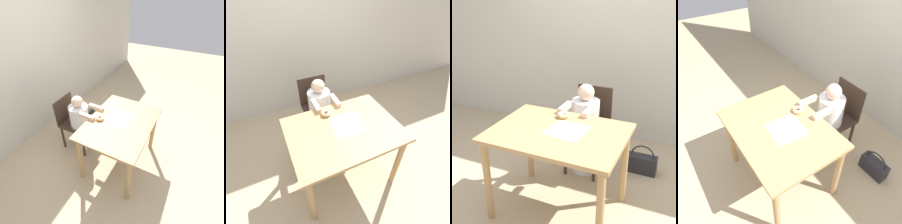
% 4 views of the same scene
% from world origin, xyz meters
% --- Properties ---
extents(ground_plane, '(12.00, 12.00, 0.00)m').
position_xyz_m(ground_plane, '(0.00, 0.00, 0.00)').
color(ground_plane, tan).
extents(wall_back, '(8.00, 0.05, 2.50)m').
position_xyz_m(wall_back, '(0.00, 1.63, 1.25)').
color(wall_back, beige).
rests_on(wall_back, ground_plane).
extents(dining_table, '(1.09, 0.81, 0.78)m').
position_xyz_m(dining_table, '(0.00, 0.00, 0.66)').
color(dining_table, tan).
rests_on(dining_table, ground_plane).
extents(chair, '(0.38, 0.46, 0.87)m').
position_xyz_m(chair, '(-0.02, 0.78, 0.47)').
color(chair, '#38281E').
rests_on(chair, ground_plane).
extents(child_figure, '(0.29, 0.49, 0.98)m').
position_xyz_m(child_figure, '(-0.02, 0.66, 0.48)').
color(child_figure, white).
rests_on(child_figure, ground_plane).
extents(donut, '(0.11, 0.11, 0.04)m').
position_xyz_m(donut, '(-0.08, 0.26, 0.80)').
color(donut, tan).
rests_on(donut, dining_table).
extents(napkin, '(0.33, 0.33, 0.00)m').
position_xyz_m(napkin, '(0.06, 0.04, 0.78)').
color(napkin, white).
rests_on(napkin, dining_table).
extents(handbag, '(0.31, 0.12, 0.32)m').
position_xyz_m(handbag, '(0.55, 0.89, 0.11)').
color(handbag, '#232328').
rests_on(handbag, ground_plane).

